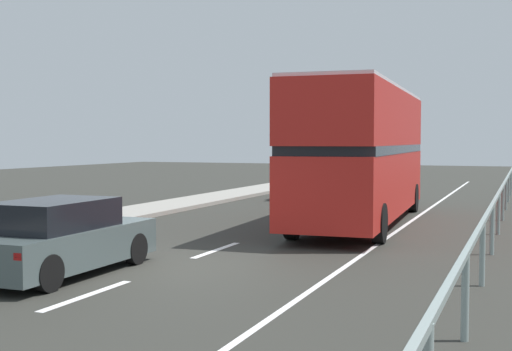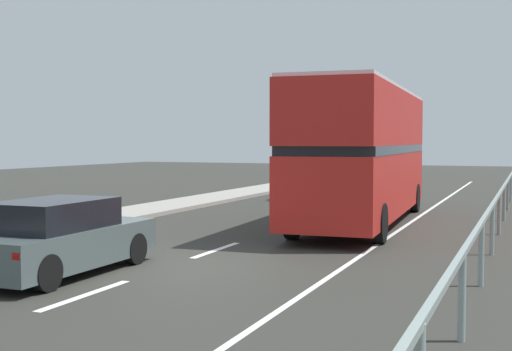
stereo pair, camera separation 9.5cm
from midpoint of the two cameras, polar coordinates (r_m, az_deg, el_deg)
The scene contains 6 objects.
ground_plane at distance 13.99m, azimuth -6.83°, elevation -7.70°, with size 74.40×120.00×0.10m, color #2D2D28.
lane_paint_markings at distance 20.94m, azimuth 9.17°, elevation -4.03°, with size 3.42×46.00×0.01m.
bridge_side_railing at distance 21.10m, azimuth 20.10°, elevation -1.60°, with size 0.10×42.00×1.15m.
double_decker_bus_red at distance 20.85m, azimuth 9.16°, elevation 2.02°, with size 2.97×11.03×4.11m.
hatchback_car_near at distance 13.37m, azimuth -16.04°, elevation -5.10°, with size 1.77×4.17×1.42m.
sedan_car_ahead at distance 30.00m, azimuth 4.77°, elevation -0.65°, with size 1.89×4.18×1.39m.
Camera 2 is at (6.72, -12.01, 2.52)m, focal length 47.58 mm.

